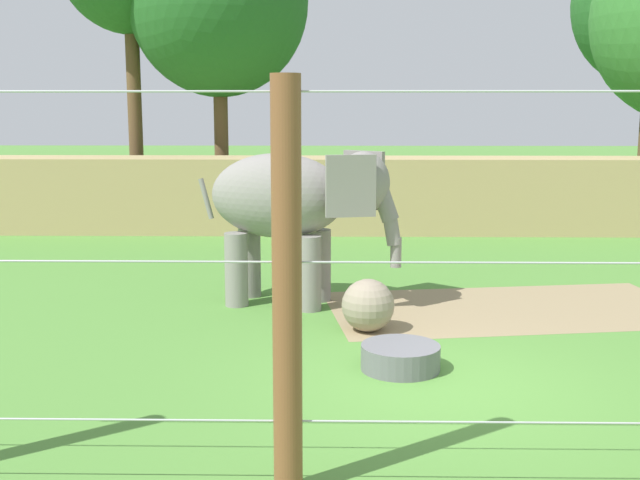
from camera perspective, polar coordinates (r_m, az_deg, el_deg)
ground_plane at (r=10.72m, az=8.77°, el=-10.23°), size 120.00×120.00×0.00m
dirt_patch at (r=14.74m, az=13.40°, el=-4.80°), size 6.80×4.19×0.01m
embankment_wall at (r=22.80m, az=4.63°, el=3.25°), size 36.00×1.80×2.13m
elephant at (r=14.34m, az=-1.92°, el=2.66°), size 3.75×1.96×2.82m
enrichment_ball at (r=12.88m, az=3.47°, el=-4.70°), size 0.86×0.86×0.86m
cable_fence at (r=7.40m, az=12.82°, el=-3.66°), size 12.87×0.27×3.91m
water_tub at (r=11.17m, az=5.80°, el=-8.34°), size 1.10×1.10×0.35m
tree_far_left at (r=25.42m, az=-7.30°, el=16.58°), size 5.48×5.48×9.59m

